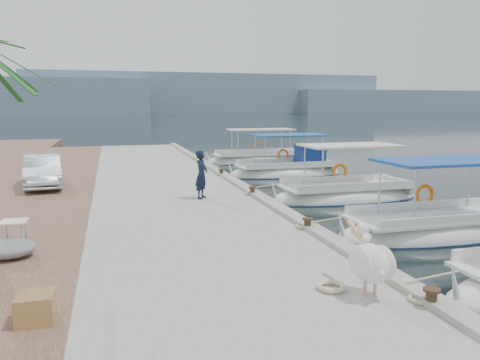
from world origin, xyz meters
name	(u,v)px	position (x,y,z in m)	size (l,w,h in m)	color
ground	(275,217)	(0.00, 0.00, 0.00)	(400.00, 400.00, 0.00)	black
concrete_quay	(169,189)	(-3.00, 5.00, 0.25)	(6.00, 40.00, 0.50)	gray
quay_curb	(232,179)	(-0.22, 5.00, 0.56)	(0.44, 40.00, 0.12)	gray
cobblestone_strip	(42,195)	(-8.00, 5.00, 0.25)	(4.00, 40.00, 0.50)	brown
distant_hills	(188,97)	(29.61, 201.49, 7.61)	(330.00, 60.00, 18.00)	slate
fishing_caique_b	(437,231)	(3.83, -3.37, 0.12)	(6.48, 2.29, 2.83)	silver
fishing_caique_c	(345,197)	(3.75, 2.11, 0.12)	(6.33, 2.32, 2.83)	silver
fishing_caique_d	(287,172)	(3.92, 9.03, 0.20)	(6.45, 2.44, 2.83)	silver
fishing_caique_e	(258,161)	(4.18, 15.01, 0.12)	(7.18, 2.19, 2.83)	silver
mooring_bollards	(252,190)	(-0.35, 1.50, 0.69)	(0.28, 20.28, 0.33)	black
pelican	(370,261)	(-1.06, -7.77, 1.12)	(0.63, 1.55, 1.19)	tan
fisherman	(202,175)	(-2.25, 1.45, 1.36)	(0.63, 0.41, 1.72)	black
parked_car	(43,171)	(-7.99, 5.57, 1.15)	(1.37, 3.94, 1.30)	silver
wooden_crate	(36,308)	(-6.50, -7.32, 0.72)	(0.55, 0.55, 0.44)	olive
tarp_bundle	(9,249)	(-7.51, -3.90, 0.70)	(1.10, 0.90, 0.40)	slate
folding_table	(15,230)	(-7.44, -3.52, 1.02)	(0.55, 0.55, 0.73)	silver
rope_coil	(331,287)	(-1.58, -7.37, 0.55)	(0.54, 0.54, 0.10)	#C6B284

